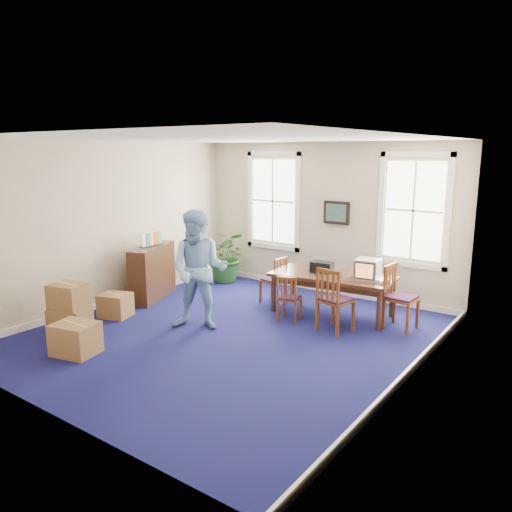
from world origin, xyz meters
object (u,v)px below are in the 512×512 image
Objects in this scene: conference_table at (332,294)px; potted_plant at (227,256)px; credenza at (153,272)px; crt_tv at (368,269)px; man at (199,270)px; cardboard_boxes at (84,309)px; chair_near_left at (290,298)px.

potted_plant reaches higher than conference_table.
credenza is 1.98m from potted_plant.
man is (-2.16, -2.06, 0.08)m from crt_tv.
conference_table is 1.40× the size of cardboard_boxes.
conference_table is 3.19m from potted_plant.
cardboard_boxes is (-2.84, -3.37, 0.07)m from conference_table.
cardboard_boxes is (-2.38, -2.61, 0.03)m from chair_near_left.
crt_tv is 4.38m from credenza.
potted_plant is 0.77× the size of cardboard_boxes.
chair_near_left is at bearing 47.59° from cardboard_boxes.
man is at bearing -42.99° from credenza.
chair_near_left is at bearing -29.28° from potted_plant.
crt_tv is at bearing 44.34° from cardboard_boxes.
man reaches higher than cardboard_boxes.
potted_plant reaches higher than cardboard_boxes.
conference_table is 2.64× the size of chair_near_left.
crt_tv is 2.98m from man.
crt_tv is 0.36× the size of potted_plant.
conference_table is 1.59× the size of credenza.
crt_tv is 0.28× the size of cardboard_boxes.
credenza is at bearing 107.17° from cardboard_boxes.
man is at bearing -142.77° from crt_tv.
credenza is at bearing -101.94° from potted_plant.
man is 1.29× the size of cardboard_boxes.
chair_near_left is 0.53× the size of cardboard_boxes.
chair_near_left is at bearing 23.83° from man.
crt_tv is at bearing -0.91° from conference_table.
potted_plant reaches higher than chair_near_left.
credenza is 2.25m from cardboard_boxes.
credenza is (-4.17, -1.28, -0.39)m from crt_tv.
crt_tv is 4.93m from cardboard_boxes.
conference_table is 1.83× the size of potted_plant.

